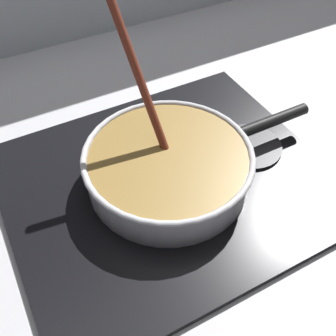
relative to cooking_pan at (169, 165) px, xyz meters
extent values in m
cube|color=#B7B7BC|center=(0.03, -0.21, -0.07)|extent=(2.40, 1.60, 0.04)
cube|color=black|center=(0.00, 0.00, -0.04)|extent=(0.56, 0.48, 0.01)
torus|color=#592D0C|center=(0.00, 0.00, -0.03)|extent=(0.20, 0.20, 0.01)
cylinder|color=#262628|center=(0.18, 0.00, -0.03)|extent=(0.12, 0.12, 0.01)
cylinder|color=silver|center=(0.00, 0.00, -0.01)|extent=(0.28, 0.28, 0.06)
cylinder|color=olive|center=(0.00, 0.00, 0.00)|extent=(0.27, 0.27, 0.06)
torus|color=silver|center=(0.00, 0.00, 0.03)|extent=(0.29, 0.29, 0.01)
cylinder|color=black|center=(0.22, 0.00, 0.01)|extent=(0.16, 0.02, 0.02)
cylinder|color=beige|center=(0.03, 0.03, 0.02)|extent=(0.04, 0.04, 0.01)
cylinder|color=#E5CC7A|center=(0.08, 0.07, 0.02)|extent=(0.03, 0.03, 0.01)
cylinder|color=#EDD88C|center=(0.03, 0.07, 0.02)|extent=(0.03, 0.03, 0.01)
cylinder|color=#EDD88C|center=(-0.03, -0.06, 0.02)|extent=(0.03, 0.03, 0.01)
cylinder|color=#EDD88C|center=(-0.06, 0.08, 0.02)|extent=(0.03, 0.03, 0.01)
cylinder|color=maroon|center=(-0.01, 0.08, 0.14)|extent=(0.05, 0.16, 0.27)
cube|color=brown|center=(0.00, 0.01, 0.01)|extent=(0.04, 0.05, 0.01)
camera|label=1|loc=(-0.23, -0.42, 0.50)|focal=43.19mm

